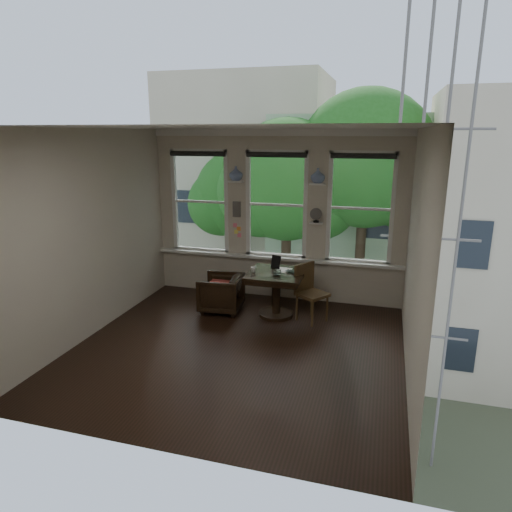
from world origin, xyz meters
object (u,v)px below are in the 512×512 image
(table, at_px, (276,294))
(armchair_left, at_px, (221,293))
(side_chair_right, at_px, (312,294))
(mug, at_px, (253,270))
(laptop, at_px, (292,273))

(table, height_order, armchair_left, table)
(table, bearing_deg, side_chair_right, -3.65)
(table, xyz_separation_m, armchair_left, (-0.95, -0.03, -0.06))
(mug, bearing_deg, laptop, 8.68)
(armchair_left, xyz_separation_m, mug, (0.59, -0.05, 0.48))
(laptop, bearing_deg, mug, -147.16)
(table, bearing_deg, armchair_left, -177.99)
(armchair_left, relative_size, side_chair_right, 0.75)
(side_chair_right, relative_size, mug, 9.73)
(side_chair_right, relative_size, laptop, 3.01)
(table, distance_m, laptop, 0.47)
(laptop, bearing_deg, armchair_left, -153.50)
(laptop, height_order, mug, mug)
(table, xyz_separation_m, side_chair_right, (0.60, -0.04, 0.09))
(armchair_left, bearing_deg, side_chair_right, 85.25)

